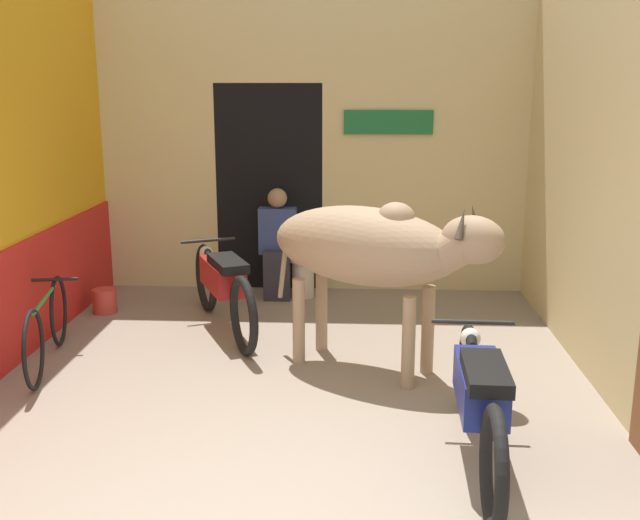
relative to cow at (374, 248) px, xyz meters
The scene contains 9 objects.
wall_back_with_doorway 3.04m from the cow, 106.95° to the left, with size 4.99×0.93×3.77m.
wall_right_with_door 2.06m from the cow, ahead, with size 0.22×5.30×3.77m.
cow is the anchor object (origin of this frame).
motorcycle_near 1.86m from the cow, 67.78° to the right, with size 0.58×2.13×0.82m.
motorcycle_far 1.87m from the cow, 146.40° to the left, with size 1.00×2.02×0.84m.
bicycle 2.96m from the cow, behind, with size 0.49×1.70×0.68m.
shopkeeper_seated 2.47m from the cow, 115.61° to the left, with size 0.43×0.34×1.27m.
plastic_stool 2.50m from the cow, 108.86° to the left, with size 0.37×0.37×0.47m.
bucket 3.39m from the cow, 152.27° to the left, with size 0.26×0.26×0.26m.
Camera 1 is at (0.53, -3.46, 2.47)m, focal length 42.00 mm.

